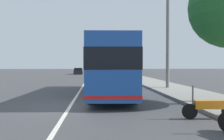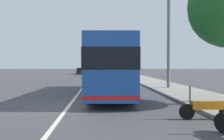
% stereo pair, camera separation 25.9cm
% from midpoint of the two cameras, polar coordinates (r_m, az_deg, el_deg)
% --- Properties ---
extents(ground_plane, '(220.00, 220.00, 0.00)m').
position_cam_midpoint_polar(ground_plane, '(11.14, -10.24, -8.97)').
color(ground_plane, '#424244').
extents(sidewalk_curb, '(110.00, 3.60, 0.14)m').
position_cam_midpoint_polar(sidewalk_curb, '(21.83, 13.07, -3.80)').
color(sidewalk_curb, gray).
rests_on(sidewalk_curb, ground).
extents(lane_divider_line, '(110.00, 0.16, 0.01)m').
position_cam_midpoint_polar(lane_divider_line, '(21.01, -6.87, -4.15)').
color(lane_divider_line, silver).
rests_on(lane_divider_line, ground).
extents(coach_bus, '(11.55, 3.09, 3.43)m').
position_cam_midpoint_polar(coach_bus, '(15.03, 0.27, 1.01)').
color(coach_bus, '#1E4C9E').
rests_on(coach_bus, ground).
extents(motorcycle_far_end, '(0.29, 2.03, 1.23)m').
position_cam_midpoint_polar(motorcycle_far_end, '(8.92, 23.81, -8.72)').
color(motorcycle_far_end, black).
rests_on(motorcycle_far_end, ground).
extents(car_oncoming, '(4.29, 2.06, 1.40)m').
position_cam_midpoint_polar(car_oncoming, '(49.61, -7.79, -0.30)').
color(car_oncoming, black).
rests_on(car_oncoming, ground).
extents(car_far_distant, '(4.40, 1.89, 1.48)m').
position_cam_midpoint_polar(car_far_distant, '(35.71, -0.77, -0.80)').
color(car_far_distant, gold).
rests_on(car_far_distant, ground).
extents(car_ahead_same_lane, '(4.44, 2.10, 1.46)m').
position_cam_midpoint_polar(car_ahead_same_lane, '(42.07, -1.24, -0.50)').
color(car_ahead_same_lane, '#2D7238').
rests_on(car_ahead_same_lane, ground).
extents(car_side_street, '(4.56, 1.92, 1.56)m').
position_cam_midpoint_polar(car_side_street, '(64.00, -2.63, 0.12)').
color(car_side_street, '#2D7238').
rests_on(car_side_street, ground).
extents(utility_pole, '(0.28, 0.28, 7.65)m').
position_cam_midpoint_polar(utility_pole, '(18.93, 14.65, 6.82)').
color(utility_pole, slate).
rests_on(utility_pole, ground).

